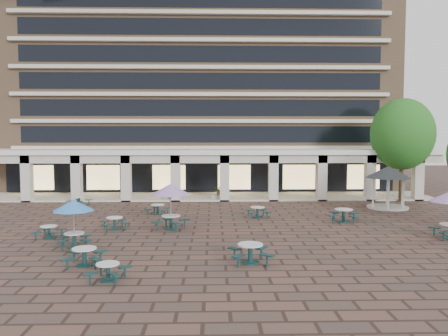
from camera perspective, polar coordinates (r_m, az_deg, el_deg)
The scene contains 18 objects.
ground at distance 25.70m, azimuth -3.98°, elevation -8.33°, with size 120.00×120.00×0.00m, color brown.
apartment_building at distance 51.06m, azimuth -2.74°, elevation 12.01°, with size 40.00×15.50×25.20m.
retail_arcade at distance 39.98m, azimuth -3.05°, elevation 0.43°, with size 42.00×6.60×4.40m.
picnic_table_0 at distance 19.93m, azimuth -17.78°, elevation -10.79°, with size 1.82×1.82×0.77m.
picnic_table_1 at distance 17.73m, azimuth -14.93°, elevation -12.78°, with size 1.68×1.68×0.68m.
picnic_table_2 at distance 19.47m, azimuth 3.46°, elevation -10.83°, with size 2.01×2.01×0.84m.
picnic_table_4 at distance 23.00m, azimuth -19.06°, elevation -4.88°, with size 2.06×2.06×2.38m.
picnic_table_5 at distance 27.08m, azimuth -14.10°, elevation -6.86°, with size 1.98×1.98×0.73m.
picnic_table_6 at distance 26.16m, azimuth -6.98°, elevation -3.00°, with size 2.35×2.35×2.72m.
picnic_table_7 at distance 29.47m, azimuth 15.35°, elevation -5.85°, with size 2.31×2.31×0.86m.
picnic_table_8 at distance 25.90m, azimuth -21.90°, elevation -7.61°, with size 1.64×1.64×0.67m.
picnic_table_9 at distance 31.62m, azimuth -8.65°, elevation -5.25°, with size 1.89×1.89×0.71m.
picnic_table_10 at distance 30.17m, azimuth 4.41°, elevation -5.64°, with size 1.79×1.79×0.74m.
picnic_table_12 at distance 37.06m, azimuth -18.39°, elevation -4.03°, with size 1.97×1.97×0.74m.
gazebo at distance 36.08m, azimuth 20.67°, elevation -1.10°, with size 3.47×3.47×3.23m.
tree_east_c at distance 40.21m, azimuth 22.27°, elevation 4.11°, with size 5.30×5.30×8.83m.
planter_left at distance 38.47m, azimuth -6.49°, elevation -3.55°, with size 1.50×0.64×1.18m.
planter_right at distance 38.30m, azimuth -0.62°, elevation -3.36°, with size 1.50×0.80×1.34m.
Camera 1 is at (1.16, -25.08, 5.48)m, focal length 35.00 mm.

